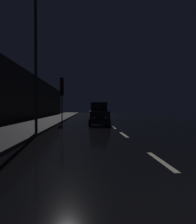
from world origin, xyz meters
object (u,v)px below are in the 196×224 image
Objects in this scene: car_distant_taillights at (103,111)px; streetlamp_overhead at (43,41)px; car_approaching_headlights at (98,114)px; traffic_light_far_left at (62,90)px.

streetlamp_overhead is at bearing 169.46° from car_distant_taillights.
car_approaching_headlights is 1.06× the size of car_distant_taillights.
car_distant_taillights is at bearing 175.68° from traffic_light_far_left.
traffic_light_far_left is 1.21× the size of car_distant_taillights.
streetlamp_overhead is 2.08× the size of car_distant_taillights.
traffic_light_far_left is at bearing 91.25° from streetlamp_overhead.
streetlamp_overhead reaches higher than car_approaching_headlights.
streetlamp_overhead is (0.22, -10.18, 1.86)m from traffic_light_far_left.
streetlamp_overhead is 32.31m from car_distant_taillights.
car_approaching_headlights reaches higher than car_distant_taillights.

